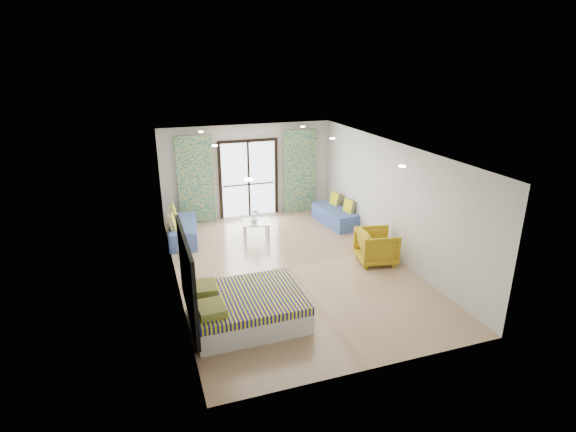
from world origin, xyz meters
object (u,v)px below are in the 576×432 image
object	(u,v)px
daybed_right	(335,215)
bed	(246,308)
coffee_table	(256,223)
daybed_left	(183,230)
armchair	(377,245)

from	to	relation	value
daybed_right	bed	bearing A→B (deg)	-137.19
bed	coffee_table	world-z (taller)	coffee_table
coffee_table	daybed_left	bearing A→B (deg)	165.55
daybed_right	coffee_table	distance (m)	2.42
armchair	daybed_left	bearing A→B (deg)	65.75
bed	coffee_table	size ratio (longest dim) A/B	2.46
daybed_left	daybed_right	bearing A→B (deg)	4.46
bed	armchair	distance (m)	3.73
coffee_table	armchair	distance (m)	3.23
bed	coffee_table	bearing A→B (deg)	72.41
daybed_left	daybed_right	size ratio (longest dim) A/B	1.08
bed	daybed_right	xyz separation A→B (m)	(3.59, 4.06, -0.03)
coffee_table	armchair	xyz separation A→B (m)	(2.24, -2.32, 0.03)
coffee_table	daybed_right	bearing A→B (deg)	6.93
bed	armchair	world-z (taller)	armchair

